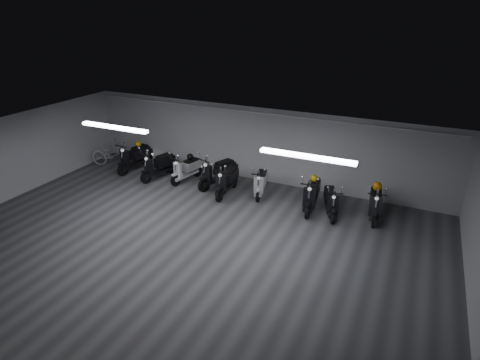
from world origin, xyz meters
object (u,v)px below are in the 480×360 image
at_px(helmet_0, 190,157).
at_px(bicycle, 113,152).
at_px(scooter_7, 312,190).
at_px(scooter_2, 186,165).
at_px(scooter_8, 331,197).
at_px(helmet_2, 314,178).
at_px(helmet_1, 138,144).
at_px(scooter_0, 134,153).
at_px(scooter_6, 261,179).
at_px(scooter_3, 218,168).
at_px(scooter_1, 158,161).
at_px(helmet_3, 377,186).
at_px(scooter_5, 227,176).
at_px(scooter_9, 376,199).

bearing_deg(helmet_0, bicycle, -176.30).
bearing_deg(scooter_7, scooter_2, 170.96).
distance_m(scooter_8, helmet_2, 0.85).
height_order(helmet_1, helmet_2, helmet_1).
bearing_deg(scooter_0, bicycle, -170.31).
height_order(scooter_6, scooter_8, scooter_8).
bearing_deg(scooter_6, scooter_3, 166.78).
bearing_deg(scooter_1, helmet_0, 35.39).
xyz_separation_m(scooter_1, helmet_3, (7.91, 0.49, 0.28)).
bearing_deg(scooter_8, helmet_2, 131.87).
height_order(scooter_1, scooter_6, scooter_1).
xyz_separation_m(bicycle, helmet_0, (3.57, 0.23, 0.30)).
relative_size(scooter_0, scooter_5, 1.09).
bearing_deg(scooter_0, helmet_2, 6.24).
bearing_deg(scooter_2, scooter_6, 14.03).
relative_size(scooter_3, helmet_0, 8.06).
bearing_deg(helmet_0, scooter_7, -5.79).
height_order(scooter_1, helmet_3, scooter_1).
bearing_deg(helmet_0, helmet_3, 0.31).
bearing_deg(scooter_7, scooter_0, 171.53).
xyz_separation_m(scooter_3, helmet_0, (-1.26, 0.17, 0.18)).
bearing_deg(helmet_3, scooter_2, -177.74).
xyz_separation_m(scooter_3, scooter_6, (1.68, -0.00, -0.12)).
height_order(scooter_6, scooter_9, scooter_9).
distance_m(scooter_1, scooter_6, 4.11).
distance_m(bicycle, helmet_0, 3.59).
bearing_deg(scooter_5, scooter_1, 173.80).
height_order(scooter_2, scooter_7, scooter_7).
distance_m(scooter_0, helmet_0, 2.52).
bearing_deg(helmet_1, scooter_9, -1.93).
xyz_separation_m(scooter_0, helmet_0, (2.51, 0.17, 0.17)).
bearing_deg(scooter_2, helmet_0, 90.00).
height_order(scooter_3, bicycle, scooter_3).
xyz_separation_m(scooter_1, scooter_9, (7.94, 0.24, -0.03)).
bearing_deg(helmet_3, scooter_6, -176.88).
relative_size(scooter_7, helmet_0, 7.80).
relative_size(scooter_8, helmet_0, 6.89).
xyz_separation_m(scooter_2, helmet_1, (-2.42, 0.33, 0.40)).
relative_size(scooter_2, scooter_6, 1.04).
bearing_deg(helmet_3, scooter_0, -178.69).
distance_m(scooter_2, helmet_3, 6.82).
relative_size(scooter_1, scooter_8, 1.12).
bearing_deg(helmet_1, helmet_0, -2.33).
xyz_separation_m(scooter_1, helmet_0, (1.15, 0.45, 0.21)).
bearing_deg(helmet_3, scooter_7, -164.52).
bearing_deg(scooter_9, scooter_8, -170.64).
bearing_deg(bicycle, scooter_5, -107.15).
bearing_deg(scooter_5, scooter_0, 171.28).
distance_m(scooter_8, bicycle, 9.08).
bearing_deg(scooter_5, helmet_0, 158.44).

